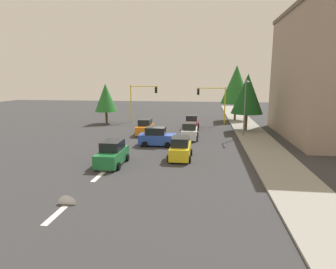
# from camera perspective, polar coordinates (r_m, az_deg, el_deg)

# --- Properties ---
(ground_plane) EXTENTS (120.00, 120.00, 0.00)m
(ground_plane) POSITION_cam_1_polar(r_m,az_deg,el_deg) (32.11, -0.77, -1.44)
(ground_plane) COLOR #353538
(sidewalk_kerb) EXTENTS (80.00, 4.00, 0.15)m
(sidewalk_kerb) POSITION_cam_1_polar(r_m,az_deg,el_deg) (37.14, 16.64, -0.08)
(sidewalk_kerb) COLOR gray
(sidewalk_kerb) RESTS_ON ground
(lane_arrow_near) EXTENTS (2.40, 1.10, 1.10)m
(lane_arrow_near) POSITION_cam_1_polar(r_m,az_deg,el_deg) (22.04, -13.04, -7.55)
(lane_arrow_near) COLOR silver
(lane_arrow_near) RESTS_ON ground
(lane_arrow_mid) EXTENTS (2.40, 1.10, 1.10)m
(lane_arrow_mid) POSITION_cam_1_polar(r_m,az_deg,el_deg) (16.95, -20.34, -13.73)
(lane_arrow_mid) COLOR silver
(lane_arrow_mid) RESTS_ON ground
(apartment_block) EXTENTS (18.17, 9.30, 15.11)m
(apartment_block) POSITION_cam_1_polar(r_m,az_deg,el_deg) (38.48, 29.36, 10.59)
(apartment_block) COLOR gray
(apartment_block) RESTS_ON ground
(traffic_signal_far_left) EXTENTS (0.36, 4.59, 5.75)m
(traffic_signal_far_left) POSITION_cam_1_polar(r_m,az_deg,el_deg) (45.13, 9.10, 7.22)
(traffic_signal_far_left) COLOR yellow
(traffic_signal_far_left) RESTS_ON ground
(traffic_signal_far_right) EXTENTS (0.36, 4.59, 5.98)m
(traffic_signal_far_right) POSITION_cam_1_polar(r_m,az_deg,el_deg) (46.27, -5.35, 7.59)
(traffic_signal_far_right) COLOR yellow
(traffic_signal_far_right) RESTS_ON ground
(street_lamp_curbside) EXTENTS (2.15, 0.28, 7.00)m
(street_lamp_curbside) POSITION_cam_1_polar(r_m,az_deg,el_deg) (35.04, 15.26, 6.41)
(street_lamp_curbside) COLOR slate
(street_lamp_curbside) RESTS_ON ground
(tree_roadside_far) EXTENTS (5.04, 5.04, 9.24)m
(tree_roadside_far) POSITION_cam_1_polar(r_m,az_deg,el_deg) (49.28, 13.53, 9.72)
(tree_roadside_far) COLOR brown
(tree_roadside_far) RESTS_ON ground
(tree_roadside_mid) EXTENTS (4.19, 4.19, 7.66)m
(tree_roadside_mid) POSITION_cam_1_polar(r_m,az_deg,el_deg) (39.45, 15.64, 7.84)
(tree_roadside_mid) COLOR brown
(tree_roadside_mid) RESTS_ON ground
(tree_opposite_side) EXTENTS (3.46, 3.46, 6.28)m
(tree_opposite_side) POSITION_cam_1_polar(r_m,az_deg,el_deg) (45.84, -12.38, 7.22)
(tree_opposite_side) COLOR brown
(tree_opposite_side) RESTS_ON ground
(car_red) EXTENTS (4.12, 2.04, 1.98)m
(car_red) POSITION_cam_1_polar(r_m,az_deg,el_deg) (40.47, 4.79, 2.40)
(car_red) COLOR red
(car_red) RESTS_ON ground
(car_blue) EXTENTS (2.05, 3.88, 1.98)m
(car_blue) POSITION_cam_1_polar(r_m,az_deg,el_deg) (30.06, -2.20, -0.55)
(car_blue) COLOR blue
(car_blue) RESTS_ON ground
(car_yellow) EXTENTS (3.90, 1.98, 1.98)m
(car_yellow) POSITION_cam_1_polar(r_m,az_deg,el_deg) (25.11, 2.51, -2.87)
(car_yellow) COLOR yellow
(car_yellow) RESTS_ON ground
(car_green) EXTENTS (4.07, 2.07, 1.98)m
(car_green) POSITION_cam_1_polar(r_m,az_deg,el_deg) (23.78, -11.14, -3.86)
(car_green) COLOR #1E7238
(car_green) RESTS_ON ground
(car_white) EXTENTS (3.88, 2.05, 1.98)m
(car_white) POSITION_cam_1_polar(r_m,az_deg,el_deg) (33.42, 4.33, 0.59)
(car_white) COLOR white
(car_white) RESTS_ON ground
(car_orange) EXTENTS (3.89, 1.99, 1.98)m
(car_orange) POSITION_cam_1_polar(r_m,az_deg,el_deg) (36.15, -4.63, 1.37)
(car_orange) COLOR orange
(car_orange) RESTS_ON ground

